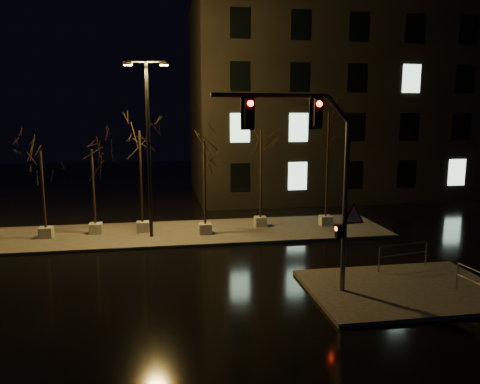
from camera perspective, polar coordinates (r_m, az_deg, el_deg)
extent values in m
plane|color=black|center=(19.78, -5.71, -9.58)|extent=(90.00, 90.00, 0.00)
cube|color=#3F3C38|center=(25.50, -6.65, -5.00)|extent=(22.00, 5.00, 0.15)
cube|color=#3F3C38|center=(18.61, 19.31, -11.13)|extent=(7.00, 5.00, 0.15)
cube|color=black|center=(39.67, 13.14, 10.89)|extent=(25.00, 12.00, 15.00)
cube|color=#A4A499|center=(26.07, -22.56, -4.57)|extent=(0.65, 0.65, 0.55)
cylinder|color=black|center=(25.64, -22.88, 0.29)|extent=(0.11, 0.11, 3.92)
cube|color=#A4A499|center=(26.08, -17.18, -4.25)|extent=(0.65, 0.65, 0.55)
cylinder|color=black|center=(25.64, -17.43, 0.60)|extent=(0.11, 0.11, 3.92)
cube|color=#A4A499|center=(25.80, -11.77, -4.16)|extent=(0.65, 0.65, 0.55)
cylinder|color=black|center=(25.30, -11.98, 1.81)|extent=(0.11, 0.11, 4.87)
cube|color=#A4A499|center=(24.92, -4.24, -4.47)|extent=(0.65, 0.65, 0.55)
cylinder|color=black|center=(24.44, -4.32, 1.12)|extent=(0.11, 0.11, 4.36)
cube|color=#A4A499|center=(26.44, 2.51, -3.62)|extent=(0.65, 0.65, 0.55)
cylinder|color=black|center=(25.95, 2.56, 2.24)|extent=(0.11, 0.11, 4.90)
cube|color=#A4A499|center=(27.11, 10.39, -3.44)|extent=(0.65, 0.65, 0.55)
cylinder|color=black|center=(26.57, 10.60, 3.26)|extent=(0.11, 0.11, 5.82)
cylinder|color=#5C5F63|center=(16.87, 12.70, -1.98)|extent=(0.18, 0.18, 6.05)
cylinder|color=#5C5F63|center=(15.20, 3.87, 11.66)|extent=(4.00, 0.83, 0.14)
cube|color=black|center=(15.92, 9.40, 9.47)|extent=(0.34, 0.27, 0.91)
cube|color=black|center=(14.91, 1.11, 9.58)|extent=(0.34, 0.27, 0.91)
cube|color=black|center=(16.93, 11.96, -4.71)|extent=(0.25, 0.22, 0.45)
cone|color=red|center=(17.05, 13.61, -2.93)|extent=(1.04, 0.21, 1.05)
sphere|color=#FF0C07|center=(16.53, 13.17, 10.40)|extent=(0.18, 0.18, 0.18)
cylinder|color=black|center=(24.07, -11.06, 4.84)|extent=(0.18, 0.18, 8.80)
cylinder|color=black|center=(24.11, -11.41, 15.32)|extent=(1.93, 0.31, 0.09)
cube|color=orange|center=(24.23, -13.53, 14.90)|extent=(0.47, 0.30, 0.18)
cube|color=orange|center=(23.99, -9.25, 15.09)|extent=(0.47, 0.30, 0.18)
cylinder|color=#5C5F63|center=(19.85, 16.59, -7.95)|extent=(0.05, 0.05, 0.97)
cylinder|color=#5C5F63|center=(21.33, 21.73, -7.02)|extent=(0.05, 0.05, 0.97)
cylinder|color=#5C5F63|center=(20.42, 19.34, -6.03)|extent=(2.34, 0.49, 0.04)
cylinder|color=#5C5F63|center=(20.54, 19.28, -7.19)|extent=(2.34, 0.49, 0.04)
cylinder|color=#5C5F63|center=(19.00, 24.96, -9.34)|extent=(0.05, 0.05, 0.93)
cylinder|color=#5C5F63|center=(18.13, 27.20, -8.71)|extent=(0.26, 2.05, 0.04)
cylinder|color=#5C5F63|center=(18.25, 27.10, -9.94)|extent=(0.26, 2.05, 0.04)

